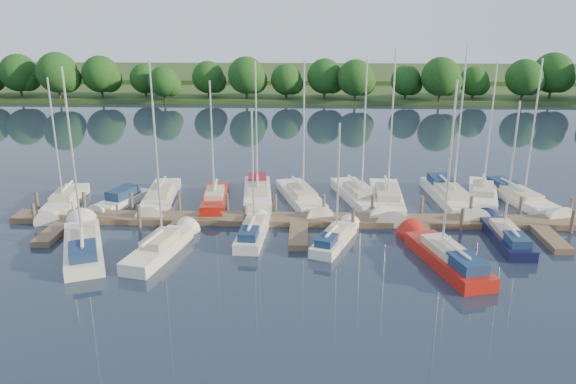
{
  "coord_description": "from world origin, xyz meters",
  "views": [
    {
      "loc": [
        0.47,
        -28.45,
        13.9
      ],
      "look_at": [
        -0.78,
        8.0,
        2.2
      ],
      "focal_mm": 35.0,
      "sensor_mm": 36.0,
      "label": 1
    }
  ],
  "objects_px": {
    "sailboat_n_0": "(65,203)",
    "sailboat_s_2": "(253,232)",
    "motorboat": "(122,201)",
    "sailboat_n_5": "(302,199)",
    "dock": "(299,223)"
  },
  "relations": [
    {
      "from": "dock",
      "to": "sailboat_n_5",
      "type": "relative_size",
      "value": 3.6
    },
    {
      "from": "sailboat_n_0",
      "to": "motorboat",
      "type": "bearing_deg",
      "value": -178.89
    },
    {
      "from": "sailboat_n_0",
      "to": "sailboat_s_2",
      "type": "xyz_separation_m",
      "value": [
        14.68,
        -5.49,
        0.05
      ]
    },
    {
      "from": "sailboat_n_5",
      "to": "motorboat",
      "type": "bearing_deg",
      "value": -12.76
    },
    {
      "from": "motorboat",
      "to": "sailboat_n_5",
      "type": "bearing_deg",
      "value": -154.73
    },
    {
      "from": "motorboat",
      "to": "sailboat_n_5",
      "type": "relative_size",
      "value": 0.5
    },
    {
      "from": "sailboat_n_0",
      "to": "sailboat_n_5",
      "type": "distance_m",
      "value": 17.87
    },
    {
      "from": "sailboat_n_0",
      "to": "sailboat_s_2",
      "type": "bearing_deg",
      "value": 152.89
    },
    {
      "from": "motorboat",
      "to": "sailboat_n_5",
      "type": "distance_m",
      "value": 13.69
    },
    {
      "from": "sailboat_n_5",
      "to": "sailboat_n_0",
      "type": "bearing_deg",
      "value": -11.93
    },
    {
      "from": "sailboat_s_2",
      "to": "motorboat",
      "type": "bearing_deg",
      "value": 153.65
    },
    {
      "from": "sailboat_n_0",
      "to": "sailboat_n_5",
      "type": "height_order",
      "value": "sailboat_n_5"
    },
    {
      "from": "sailboat_n_0",
      "to": "sailboat_s_2",
      "type": "distance_m",
      "value": 15.68
    },
    {
      "from": "dock",
      "to": "sailboat_s_2",
      "type": "distance_m",
      "value": 3.62
    },
    {
      "from": "dock",
      "to": "sailboat_n_0",
      "type": "xyz_separation_m",
      "value": [
        -17.63,
        3.39,
        0.08
      ]
    }
  ]
}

